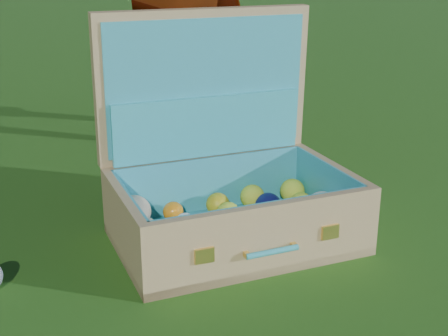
% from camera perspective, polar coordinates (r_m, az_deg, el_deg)
% --- Properties ---
extents(ground, '(60.00, 60.00, 0.00)m').
position_cam_1_polar(ground, '(1.61, 1.92, -6.63)').
color(ground, '#215114').
rests_on(ground, ground).
extents(suitcase, '(0.60, 0.46, 0.57)m').
position_cam_1_polar(suitcase, '(1.60, 0.01, -0.70)').
color(suitcase, tan).
rests_on(suitcase, ground).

